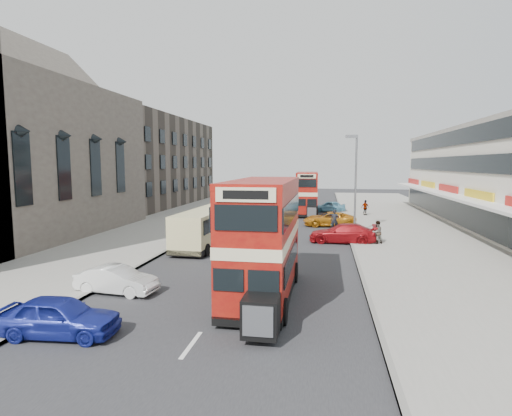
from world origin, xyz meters
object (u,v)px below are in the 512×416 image
Objects in this scene: car_right_c at (329,206)px; cyclist at (334,227)px; pedestrian_near at (377,232)px; car_right_b at (329,219)px; bus_second at (307,193)px; coach at (207,226)px; car_left_front at (117,280)px; car_right_a at (343,233)px; pedestrian_far at (365,208)px; car_left_near at (59,316)px; street_lamp at (355,176)px; bus_main at (263,238)px.

car_right_c is 1.87× the size of cyclist.
car_right_b is at bearing -98.58° from pedestrian_near.
pedestrian_near is at bearing 106.94° from bus_second.
car_right_b is (8.68, 10.45, -0.74)m from coach.
car_right_b is 4.78m from cyclist.
car_left_front is 17.27m from car_right_a.
car_left_front is at bearing -144.63° from pedestrian_far.
car_left_near is 1.92× the size of cyclist.
pedestrian_far reaches higher than car_right_b.
bus_second is 1.76× the size of car_right_b.
bus_second reaches higher than cyclist.
pedestrian_near is (2.36, -0.65, 0.27)m from car_right_a.
bus_second is 4.33m from car_right_c.
street_lamp is 0.96× the size of bus_second.
street_lamp is 4.91× the size of pedestrian_near.
bus_second reaches higher than car_right_b.
car_left_front is at bearing 4.68° from bus_main.
pedestrian_far is 0.79× the size of cyclist.
bus_main is at bearing -8.60° from car_right_c.
coach reaches higher than car_right_b.
car_left_near is at bearing 77.28° from bus_second.
pedestrian_near reaches higher than car_right_a.
pedestrian_far is at bearing -121.83° from pedestrian_near.
car_right_b reaches higher than car_right_c.
car_right_b is at bearing -3.51° from car_right_c.
pedestrian_far reaches higher than pedestrian_near.
street_lamp reaches higher than pedestrian_near.
coach is 2.45× the size of car_left_front.
coach is 2.31× the size of car_right_c.
bus_second is 0.94× the size of coach.
coach is 5.49× the size of pedestrian_near.
car_right_b is (-0.92, 7.96, -0.04)m from car_right_a.
car_left_front is at bearing -19.54° from car_right_c.
bus_main is at bearing -79.67° from car_left_front.
street_lamp reaches higher than car_right_a.
car_right_a is at bearing -31.83° from car_left_front.
car_right_b is at bearing -23.43° from car_left_near.
coach is 13.61m from car_right_b.
car_left_near is 0.84× the size of car_right_b.
pedestrian_far is at bearing -18.92° from car_left_front.
street_lamp is 5.66m from car_right_a.
car_left_front is 0.77× the size of car_right_b.
coach is (-6.24, -18.83, -1.05)m from bus_second.
car_right_a is at bearing -0.70° from car_right_c.
pedestrian_near is (12.48, 17.64, 0.29)m from car_left_near.
coach is 5.48× the size of pedestrian_far.
bus_main is 21.41m from car_right_b.
car_right_c is (-1.88, 15.60, -4.11)m from street_lamp.
pedestrian_near is at bearing 5.89° from car_right_c.
street_lamp is 0.90× the size of bus_main.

